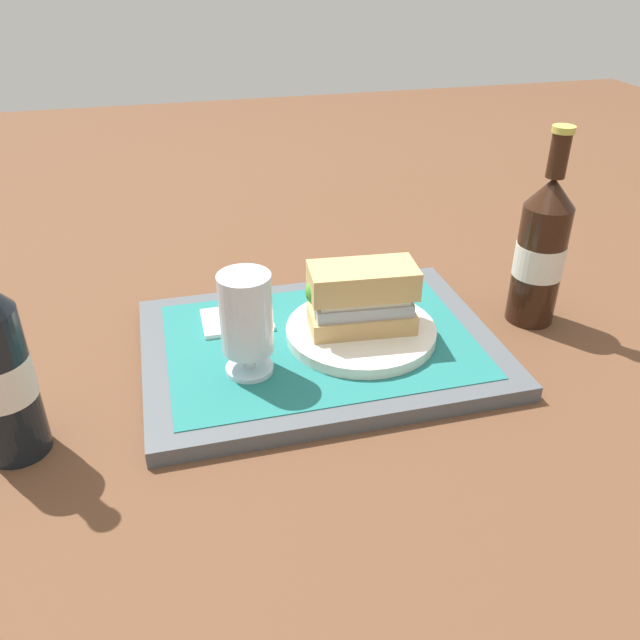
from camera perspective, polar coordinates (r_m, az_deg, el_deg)
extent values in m
plane|color=brown|center=(0.83, 0.00, -2.95)|extent=(3.00, 3.00, 0.00)
cube|color=#4C5156|center=(0.83, 0.00, -2.38)|extent=(0.44, 0.32, 0.02)
cube|color=#1E6B66|center=(0.82, 0.00, -1.76)|extent=(0.38, 0.27, 0.00)
cylinder|color=silver|center=(0.83, 3.60, -1.02)|extent=(0.19, 0.19, 0.01)
cube|color=tan|center=(0.82, 3.64, 0.12)|extent=(0.14, 0.08, 0.02)
cube|color=#9EA3A8|center=(0.81, 3.69, 1.34)|extent=(0.12, 0.07, 0.02)
cube|color=silver|center=(0.80, 3.72, 2.08)|extent=(0.11, 0.06, 0.01)
sphere|color=#47932D|center=(0.79, 0.14, 2.44)|extent=(0.04, 0.04, 0.04)
cube|color=tan|center=(0.79, 3.77, 3.48)|extent=(0.14, 0.08, 0.04)
cylinder|color=silver|center=(0.77, -6.17, -4.22)|extent=(0.06, 0.06, 0.01)
cylinder|color=silver|center=(0.76, -6.23, -3.29)|extent=(0.01, 0.01, 0.02)
cylinder|color=silver|center=(0.73, -6.49, 0.58)|extent=(0.06, 0.06, 0.09)
cylinder|color=gold|center=(0.74, -6.37, -1.15)|extent=(0.06, 0.06, 0.04)
cylinder|color=white|center=(0.73, -6.49, 0.63)|extent=(0.05, 0.05, 0.01)
cube|color=white|center=(0.87, -7.28, 0.01)|extent=(0.09, 0.07, 0.01)
cylinder|color=black|center=(0.71, -26.12, -5.12)|extent=(0.06, 0.06, 0.17)
cylinder|color=black|center=(0.92, 18.54, 4.58)|extent=(0.06, 0.06, 0.17)
cylinder|color=silver|center=(0.91, 18.62, 5.05)|extent=(0.07, 0.07, 0.05)
cone|color=black|center=(0.88, 19.63, 10.51)|extent=(0.06, 0.06, 0.04)
cylinder|color=black|center=(0.87, 20.18, 13.37)|extent=(0.02, 0.02, 0.05)
cylinder|color=#BFB74C|center=(0.86, 20.56, 15.36)|extent=(0.03, 0.03, 0.01)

